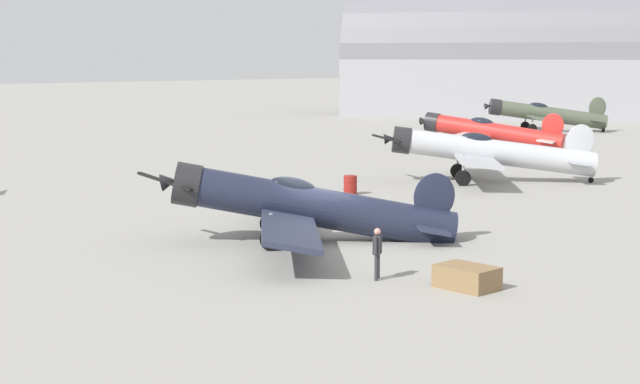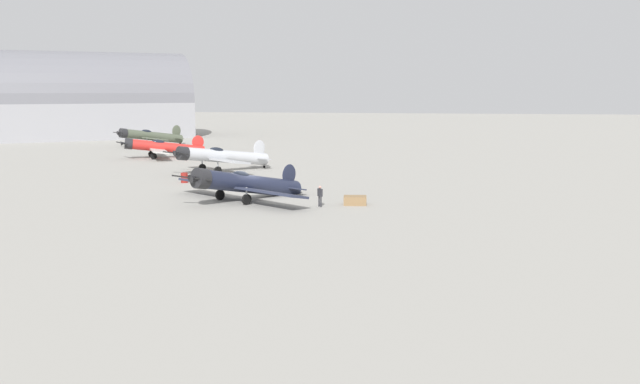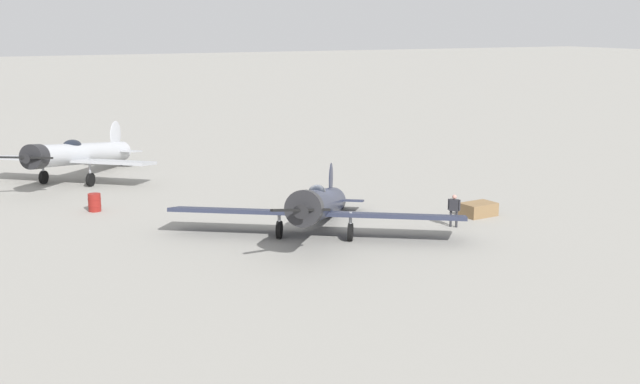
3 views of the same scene
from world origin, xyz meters
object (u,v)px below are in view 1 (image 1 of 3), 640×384
object	(u,v)px
airplane_foreground	(305,206)
airplane_outer_stand	(544,114)
equipment_crate	(467,277)
airplane_far_line	(488,131)
airplane_mid_apron	(486,152)
ground_crew_mechanic	(377,249)
fuel_drum	(350,185)

from	to	relation	value
airplane_foreground	airplane_outer_stand	distance (m)	54.93
equipment_crate	airplane_outer_stand	bearing A→B (deg)	38.01
airplane_far_line	equipment_crate	distance (m)	41.82
airplane_mid_apron	ground_crew_mechanic	xyz separation A→B (m)	(-19.43, -13.87, -0.68)
airplane_mid_apron	fuel_drum	bearing A→B (deg)	35.18
airplane_mid_apron	fuel_drum	world-z (taller)	airplane_mid_apron
airplane_far_line	ground_crew_mechanic	distance (m)	41.24
ground_crew_mechanic	airplane_mid_apron	bearing A→B (deg)	-93.63
airplane_far_line	ground_crew_mechanic	bearing A→B (deg)	100.03
airplane_outer_stand	ground_crew_mechanic	distance (m)	59.93
airplane_foreground	airplane_mid_apron	distance (m)	19.15
airplane_outer_stand	fuel_drum	bearing A→B (deg)	65.80
airplane_mid_apron	fuel_drum	size ratio (longest dim) A/B	10.58
airplane_far_line	equipment_crate	xyz separation A→B (m)	(-30.90, -28.17, -1.03)
airplane_far_line	fuel_drum	bearing A→B (deg)	88.88
airplane_outer_stand	equipment_crate	size ratio (longest dim) A/B	5.59
airplane_far_line	fuel_drum	distance (m)	24.14
airplane_far_line	fuel_drum	size ratio (longest dim) A/B	11.53
equipment_crate	fuel_drum	size ratio (longest dim) A/B	1.97
airplane_foreground	equipment_crate	xyz separation A→B (m)	(-0.58, -8.63, -0.95)
airplane_far_line	fuel_drum	xyz separation A→B (m)	(-21.41, -11.13, -0.90)
airplane_foreground	equipment_crate	distance (m)	8.70
airplane_mid_apron	ground_crew_mechanic	size ratio (longest dim) A/B	6.20
airplane_foreground	fuel_drum	world-z (taller)	airplane_foreground
airplane_foreground	fuel_drum	bearing A→B (deg)	-102.74
airplane_foreground	equipment_crate	world-z (taller)	airplane_foreground
equipment_crate	airplane_foreground	bearing A→B (deg)	86.16
airplane_outer_stand	fuel_drum	size ratio (longest dim) A/B	11.04
ground_crew_mechanic	airplane_outer_stand	bearing A→B (deg)	-93.76
airplane_mid_apron	ground_crew_mechanic	world-z (taller)	airplane_mid_apron
equipment_crate	airplane_mid_apron	bearing A→B (deg)	41.99
airplane_mid_apron	airplane_foreground	bearing A→B (deg)	63.68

